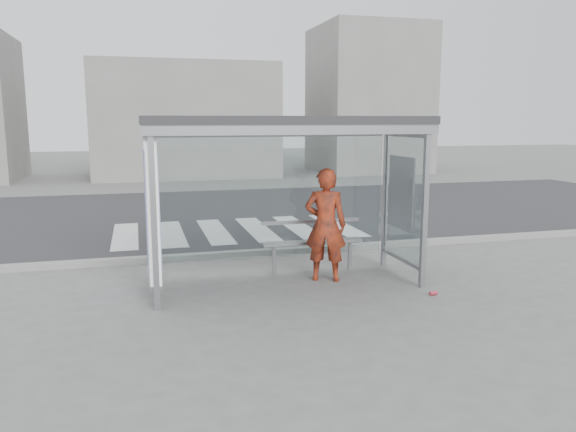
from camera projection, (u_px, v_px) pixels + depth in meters
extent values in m
plane|color=#61615E|center=(286.00, 284.00, 8.85)|extent=(80.00, 80.00, 0.00)
cube|color=#2D2D30|center=(221.00, 213.00, 15.51)|extent=(30.00, 10.00, 0.01)
cube|color=gray|center=(259.00, 253.00, 10.70)|extent=(30.00, 0.18, 0.12)
cube|color=silver|center=(125.00, 236.00, 12.49)|extent=(0.55, 3.00, 0.00)
cube|color=silver|center=(171.00, 234.00, 12.75)|extent=(0.55, 3.00, 0.00)
cube|color=silver|center=(215.00, 231.00, 13.01)|extent=(0.55, 3.00, 0.00)
cube|color=silver|center=(257.00, 229.00, 13.26)|extent=(0.55, 3.00, 0.00)
cube|color=silver|center=(298.00, 227.00, 13.52)|extent=(0.55, 3.00, 0.00)
cube|color=silver|center=(337.00, 225.00, 13.78)|extent=(0.55, 3.00, 0.00)
cube|color=gray|center=(154.00, 220.00, 7.46)|extent=(0.08, 0.08, 2.50)
cube|color=gray|center=(425.00, 208.00, 8.49)|extent=(0.08, 0.08, 2.50)
cube|color=gray|center=(151.00, 205.00, 8.79)|extent=(0.08, 0.08, 2.50)
cube|color=gray|center=(385.00, 196.00, 9.82)|extent=(0.08, 0.08, 2.50)
cube|color=#2D2D30|center=(285.00, 120.00, 8.42)|extent=(4.25, 1.65, 0.12)
cube|color=gray|center=(300.00, 128.00, 7.71)|extent=(4.25, 0.06, 0.18)
cube|color=white|center=(275.00, 197.00, 9.30)|extent=(3.80, 0.02, 2.00)
cube|color=white|center=(152.00, 208.00, 8.12)|extent=(0.15, 1.25, 2.00)
cube|color=#2C39A0|center=(158.00, 208.00, 8.14)|extent=(0.01, 1.10, 1.70)
cylinder|color=orange|center=(157.00, 189.00, 8.34)|extent=(0.02, 0.32, 0.32)
cube|color=white|center=(404.00, 198.00, 9.15)|extent=(0.03, 1.25, 2.00)
cube|color=beige|center=(401.00, 192.00, 9.17)|extent=(0.03, 0.86, 1.16)
cube|color=gray|center=(184.00, 121.00, 25.55)|extent=(8.00, 5.00, 5.00)
cube|color=gray|center=(368.00, 100.00, 27.69)|extent=(5.00, 5.00, 7.00)
imported|color=red|center=(326.00, 225.00, 8.94)|extent=(0.78, 0.66, 1.82)
cube|color=gray|center=(313.00, 242.00, 9.47)|extent=(1.73, 0.21, 0.05)
cylinder|color=gray|center=(274.00, 260.00, 9.34)|extent=(0.07, 0.07, 0.50)
cylinder|color=gray|center=(350.00, 255.00, 9.69)|extent=(0.07, 0.07, 0.50)
cube|color=gray|center=(311.00, 221.00, 9.49)|extent=(1.73, 0.04, 0.06)
cylinder|color=#EF4658|center=(433.00, 293.00, 8.30)|extent=(0.12, 0.08, 0.06)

